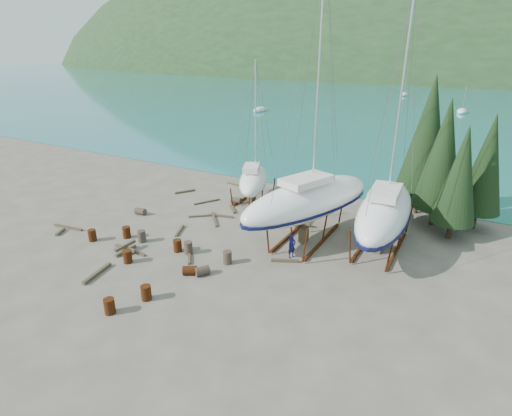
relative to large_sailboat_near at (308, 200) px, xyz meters
The scene contains 50 objects.
ground 7.37m from the large_sailboat_near, 135.82° to the right, with size 600.00×600.00×0.00m, color #565044.
bay_water 310.39m from the large_sailboat_near, 90.88° to the left, with size 700.00×700.00×0.00m, color #1B6987.
far_hill 315.39m from the large_sailboat_near, 90.87° to the left, with size 800.00×360.00×110.00m, color #1D351A.
far_house_left 196.34m from the large_sailboat_near, 109.27° to the left, with size 6.60×5.60×5.60m.
far_house_center 186.99m from the large_sailboat_near, 97.62° to the left, with size 6.60×5.60×5.60m.
cypress_near_right 10.98m from the large_sailboat_near, 43.61° to the left, with size 3.60×3.60×10.00m.
cypress_mid_right 10.80m from the large_sailboat_near, 30.12° to the left, with size 3.06×3.06×8.50m.
cypress_back_left 11.77m from the large_sailboat_near, 56.40° to the left, with size 4.14×4.14×11.50m.
cypress_far_right 13.73m from the large_sailboat_near, 37.92° to the left, with size 3.24×3.24×9.00m.
moored_boat_left 65.43m from the large_sailboat_near, 122.16° to the left, with size 2.00×5.00×6.05m.
moored_boat_mid 75.57m from the large_sailboat_near, 86.05° to the left, with size 2.00×5.00×6.05m.
moored_boat_far 106.15m from the large_sailboat_near, 96.92° to the left, with size 2.00×5.00×6.05m.
large_sailboat_near is the anchor object (origin of this frame).
large_sailboat_far 5.28m from the large_sailboat_near, 12.06° to the left, with size 3.96×11.38×17.71m.
small_sailboat_shore 9.08m from the large_sailboat_near, 146.14° to the left, with size 5.39×8.09×12.42m.
worker 3.91m from the large_sailboat_near, 85.77° to the right, with size 0.61×0.40×1.69m, color #121452.
drum_0 16.09m from the large_sailboat_near, 149.09° to the right, with size 0.58×0.58×0.88m, color #5E3210.
drum_1 9.26m from the large_sailboat_near, 114.53° to the right, with size 0.58×0.58×0.88m, color #2D2823.
drum_3 14.97m from the large_sailboat_near, 112.38° to the right, with size 0.58×0.58×0.88m, color #5E3210.
drum_4 7.29m from the large_sailboat_near, 111.55° to the left, with size 0.58×0.58×0.88m, color #5E3210.
drum_5 7.28m from the large_sailboat_near, 117.11° to the right, with size 0.58×0.58×0.88m, color #2D2823.
drum_6 5.36m from the large_sailboat_near, behind, with size 0.58×0.58×0.88m, color #5E3210.
drum_7 12.94m from the large_sailboat_near, 112.34° to the right, with size 0.58×0.58×0.88m, color #5E3210.
drum_8 13.75m from the large_sailboat_near, 151.05° to the right, with size 0.58×0.58×0.88m, color #5E3210.
drum_9 9.65m from the large_sailboat_near, 157.02° to the left, with size 0.58×0.58×0.88m, color #2D2823.
drum_10 9.85m from the large_sailboat_near, 138.07° to the right, with size 0.58×0.58×0.88m, color #5E3210.
drum_11 6.51m from the large_sailboat_near, 134.52° to the left, with size 0.58×0.58×0.88m, color #2D2823.
drum_12 9.86m from the large_sailboat_near, 117.58° to the right, with size 0.58×0.58×0.88m, color #5E3210.
drum_13 13.08m from the large_sailboat_near, 134.03° to the right, with size 0.58×0.58×0.88m, color #5E3210.
drum_15 14.71m from the large_sailboat_near, 169.20° to the right, with size 0.58×0.58×0.88m, color #2D2823.
drum_16 12.46m from the large_sailboat_near, 147.88° to the right, with size 0.58×0.58×0.88m, color #2D2823.
drum_17 9.18m from the large_sailboat_near, 134.93° to the right, with size 0.58×0.58×0.88m, color #2D2823.
timber_0 13.87m from the large_sailboat_near, 144.03° to the left, with size 0.14×2.88×0.14m, color brown.
timber_1 5.00m from the large_sailboat_near, 87.87° to the right, with size 0.19×1.86×0.19m, color brown.
timber_2 15.25m from the large_sailboat_near, 165.92° to the left, with size 0.19×2.05×0.19m, color brown.
timber_3 13.15m from the large_sailboat_near, 141.15° to the right, with size 0.15×2.89×0.15m, color brown.
timber_4 8.48m from the large_sailboat_near, behind, with size 0.17×2.18×0.17m, color brown.
timber_5 9.29m from the large_sailboat_near, 132.49° to the right, with size 0.16×2.57×0.16m, color brown.
timber_6 8.51m from the large_sailboat_near, 115.87° to the left, with size 0.19×1.87×0.19m, color brown.
timber_8 8.69m from the large_sailboat_near, 165.61° to the left, with size 0.19×1.79×0.19m, color brown.
timber_9 8.64m from the large_sailboat_near, 137.96° to the left, with size 0.15×2.44×0.15m, color brown.
timber_10 8.59m from the large_sailboat_near, behind, with size 0.16×3.04×0.16m, color brown.
timber_11 9.84m from the large_sailboat_near, behind, with size 0.15×2.17×0.15m, color brown.
timber_12 10.25m from the large_sailboat_near, 157.54° to the right, with size 0.17×1.98×0.17m, color brown.
timber_13 19.12m from the large_sailboat_near, 153.21° to the right, with size 0.22×1.13×0.22m, color brown.
timber_14 18.96m from the large_sailboat_near, 155.92° to the right, with size 0.18×2.74×0.18m, color brown.
timber_15 11.63m from the large_sailboat_near, 167.53° to the left, with size 0.15×2.57×0.15m, color brown.
timber_16 15.00m from the large_sailboat_near, 129.75° to the right, with size 0.23×2.51×0.23m, color brown.
timber_pile_fore 13.35m from the large_sailboat_near, 140.85° to the right, with size 1.80×1.80×0.60m.
timber_pile_aft 3.65m from the large_sailboat_near, 125.76° to the left, with size 1.80×1.80×0.60m.
Camera 1 is at (14.80, -20.58, 13.20)m, focal length 28.00 mm.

